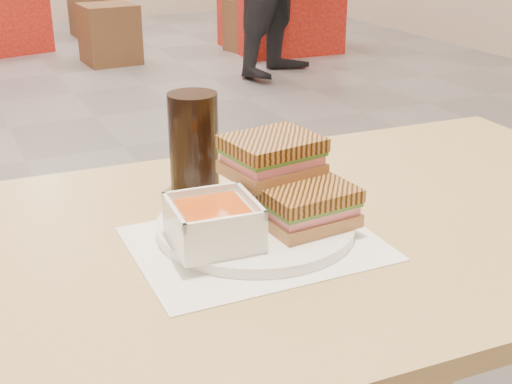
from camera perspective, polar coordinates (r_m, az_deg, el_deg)
name	(u,v)px	position (r m, az deg, el deg)	size (l,w,h in m)	color
main_table	(303,291)	(1.06, 3.87, -8.20)	(1.23, 0.76, 0.75)	tan
tray_liner	(256,244)	(0.95, -0.03, -4.28)	(0.33, 0.26, 0.00)	white
plate	(256,226)	(0.98, -0.03, -2.80)	(0.28, 0.28, 0.02)	white
soup_bowl	(214,224)	(0.91, -3.52, -2.69)	(0.12, 0.12, 0.06)	white
panini_lower	(307,205)	(0.96, 4.20, -1.08)	(0.13, 0.11, 0.06)	#A26C41
panini_upper	(272,156)	(1.00, 1.35, 3.00)	(0.14, 0.12, 0.06)	#A26C41
cola_glass	(194,145)	(1.08, -5.16, 3.85)	(0.08, 0.08, 0.17)	black
bg_table_1	(280,6)	(6.16, 1.97, 15.13)	(0.88, 0.88, 0.75)	red
bg_chair_1l	(109,34)	(5.73, -12.00, 12.65)	(0.43, 0.43, 0.46)	brown
bg_chair_1r	(254,26)	(6.09, -0.19, 13.58)	(0.46, 0.46, 0.44)	brown
bg_chair_2r	(93,12)	(7.03, -13.32, 14.23)	(0.40, 0.40, 0.44)	brown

